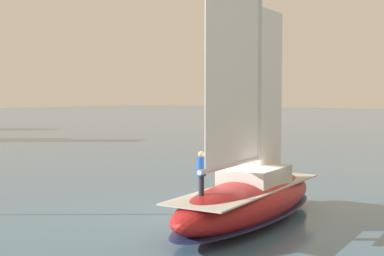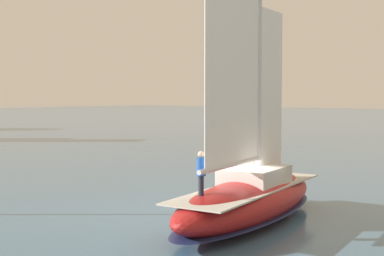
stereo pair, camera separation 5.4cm
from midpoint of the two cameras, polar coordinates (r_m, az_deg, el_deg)
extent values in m
plane|color=#42667F|center=(22.36, 6.17, -10.03)|extent=(400.00, 400.00, 0.00)
ellipsoid|color=maroon|center=(22.16, 6.18, -7.72)|extent=(11.12, 4.35, 1.84)
ellipsoid|color=#19234C|center=(22.27, 6.17, -9.00)|extent=(11.23, 4.40, 0.22)
cube|color=#BCB7A8|center=(22.07, 6.19, -6.35)|extent=(9.77, 3.71, 0.06)
cube|color=beige|center=(22.49, 6.79, -5.12)|extent=(3.27, 2.48, 0.76)
cylinder|color=silver|center=(22.74, 7.26, 11.13)|extent=(0.22, 0.22, 13.53)
cylinder|color=silver|center=(20.51, 4.32, -3.94)|extent=(4.86, 0.79, 0.18)
cube|color=white|center=(20.72, 4.64, 11.52)|extent=(4.45, 0.59, 11.10)
cube|color=white|center=(23.71, 8.50, 3.42)|extent=(2.37, 0.32, 7.44)
cylinder|color=#232838|center=(19.33, 1.05, -6.36)|extent=(0.22, 0.22, 0.85)
cylinder|color=#1E4CA5|center=(19.21, 1.05, -4.16)|extent=(0.38, 0.38, 0.65)
sphere|color=tan|center=(19.16, 1.05, -2.84)|extent=(0.24, 0.24, 0.24)
camera|label=1|loc=(0.03, -89.93, 0.00)|focal=50.00mm
camera|label=2|loc=(0.03, 90.07, 0.00)|focal=50.00mm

